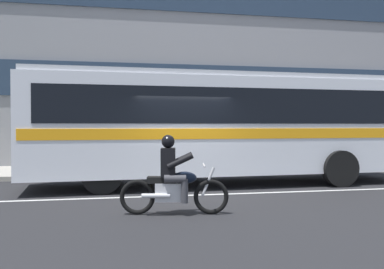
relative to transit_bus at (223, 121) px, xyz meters
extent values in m
plane|color=black|center=(-1.39, -1.19, -1.88)|extent=(60.00, 60.00, 0.00)
cube|color=#A39E93|center=(-1.39, 3.91, -1.81)|extent=(28.00, 3.80, 0.15)
cube|color=silver|center=(-1.39, -1.79, -1.88)|extent=(26.60, 0.14, 0.01)
cube|color=gray|center=(-1.39, 6.21, 3.29)|extent=(28.00, 0.80, 10.36)
cube|color=#233347|center=(-1.39, 5.77, 1.74)|extent=(25.76, 0.10, 1.40)
cube|color=silver|center=(0.00, 0.01, -0.15)|extent=(11.46, 3.01, 2.70)
cube|color=black|center=(0.00, 0.01, 0.40)|extent=(10.55, 3.01, 0.96)
cube|color=orange|center=(0.00, 0.01, -0.35)|extent=(11.23, 3.03, 0.28)
cube|color=#BABCC3|center=(0.00, 0.01, 1.26)|extent=(11.22, 2.87, 0.16)
cylinder|color=black|center=(-3.52, -1.17, -1.36)|extent=(1.04, 0.30, 1.04)
cylinder|color=black|center=(3.13, -1.17, -1.36)|extent=(1.04, 0.30, 1.04)
torus|color=black|center=(-1.42, -4.16, -1.54)|extent=(0.69, 0.22, 0.69)
torus|color=black|center=(-2.85, -3.90, -1.54)|extent=(0.69, 0.22, 0.69)
cube|color=silver|center=(-2.18, -4.02, -1.44)|extent=(0.68, 0.39, 0.36)
ellipsoid|color=black|center=(-1.94, -4.07, -1.16)|extent=(0.52, 0.36, 0.24)
cube|color=black|center=(-2.38, -3.99, -1.20)|extent=(0.60, 0.36, 0.12)
cylinder|color=silver|center=(-1.48, -4.15, -1.24)|extent=(0.28, 0.11, 0.58)
cylinder|color=silver|center=(-1.56, -4.14, -0.92)|extent=(0.16, 0.64, 0.04)
cylinder|color=silver|center=(-2.51, -4.12, -1.49)|extent=(0.56, 0.19, 0.09)
cube|color=black|center=(-2.25, -4.01, -0.86)|extent=(0.34, 0.41, 0.56)
sphere|color=black|center=(-2.25, -4.01, -0.45)|extent=(0.26, 0.26, 0.26)
cylinder|color=#38383D|center=(-2.08, -3.86, -1.16)|extent=(0.44, 0.22, 0.15)
cylinder|color=#38383D|center=(-1.91, -3.89, -1.40)|extent=(0.13, 0.13, 0.46)
cylinder|color=#38383D|center=(-2.15, -4.21, -1.16)|extent=(0.44, 0.22, 0.15)
cylinder|color=#38383D|center=(-1.97, -4.25, -1.40)|extent=(0.13, 0.13, 0.46)
cylinder|color=black|center=(-1.98, -3.86, -0.82)|extent=(0.53, 0.20, 0.32)
cylinder|color=black|center=(-2.05, -4.25, -0.82)|extent=(0.53, 0.20, 0.32)
camera|label=1|loc=(-3.54, -12.50, -0.13)|focal=41.05mm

